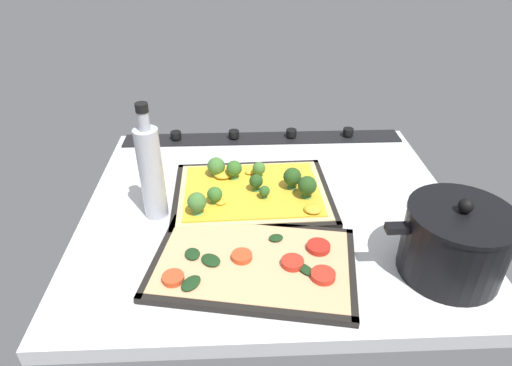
% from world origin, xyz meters
% --- Properties ---
extents(ground_plane, '(0.77, 0.69, 0.03)m').
position_xyz_m(ground_plane, '(0.00, 0.00, -0.01)').
color(ground_plane, silver).
extents(stove_control_panel, '(0.74, 0.07, 0.03)m').
position_xyz_m(stove_control_panel, '(-0.00, -0.31, 0.01)').
color(stove_control_panel, black).
rests_on(stove_control_panel, ground_plane).
extents(baking_tray_front, '(0.34, 0.27, 0.01)m').
position_xyz_m(baking_tray_front, '(0.04, -0.03, 0.00)').
color(baking_tray_front, black).
rests_on(baking_tray_front, ground_plane).
extents(broccoli_pizza, '(0.32, 0.24, 0.06)m').
position_xyz_m(broccoli_pizza, '(0.04, -0.03, 0.02)').
color(broccoli_pizza, '#D3B77F').
rests_on(broccoli_pizza, baking_tray_front).
extents(baking_tray_back, '(0.38, 0.28, 0.01)m').
position_xyz_m(baking_tray_back, '(0.04, 0.18, 0.00)').
color(baking_tray_back, black).
rests_on(baking_tray_back, ground_plane).
extents(veggie_pizza_back, '(0.36, 0.26, 0.02)m').
position_xyz_m(veggie_pizza_back, '(0.04, 0.19, 0.01)').
color(veggie_pizza_back, tan).
rests_on(veggie_pizza_back, baking_tray_back).
extents(cooking_pot, '(0.24, 0.17, 0.15)m').
position_xyz_m(cooking_pot, '(-0.29, 0.21, 0.06)').
color(cooking_pot, black).
rests_on(cooking_pot, ground_plane).
extents(oil_bottle, '(0.05, 0.05, 0.24)m').
position_xyz_m(oil_bottle, '(0.23, 0.02, 0.10)').
color(oil_bottle, '#B7BCC6').
rests_on(oil_bottle, ground_plane).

